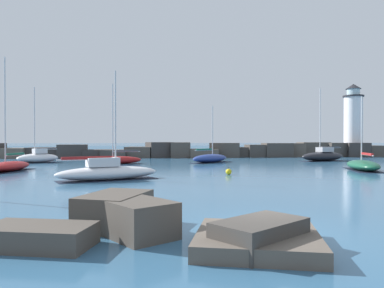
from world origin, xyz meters
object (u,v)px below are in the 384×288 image
Objects in this scene: sailboat_moored_6 at (117,160)px; sailboat_moored_3 at (107,172)px; mooring_buoy_orange_near at (229,172)px; sailboat_moored_5 at (38,157)px; lighthouse at (353,125)px; sailboat_moored_7 at (323,156)px; sailboat_moored_2 at (363,165)px; sailboat_moored_1 at (8,166)px; sailboat_moored_4 at (210,158)px.

sailboat_moored_3 is at bearing -86.54° from sailboat_moored_6.
mooring_buoy_orange_near is at bearing -53.88° from sailboat_moored_6.
lighthouse is at bearing 15.13° from sailboat_moored_5.
sailboat_moored_6 reaches higher than sailboat_moored_3.
sailboat_moored_6 is (-39.59, -17.28, -4.97)m from lighthouse.
lighthouse is 1.28× the size of sailboat_moored_7.
sailboat_moored_7 reaches higher than sailboat_moored_2.
sailboat_moored_3 is 10.17m from mooring_buoy_orange_near.
sailboat_moored_4 is at bearing 28.14° from sailboat_moored_1.
sailboat_moored_2 is 15.63m from sailboat_moored_7.
sailboat_moored_2 is 27.12m from sailboat_moored_6.
lighthouse is 18.16× the size of mooring_buoy_orange_near.
lighthouse is 1.59× the size of sailboat_moored_3.
sailboat_moored_2 is at bearing -117.57° from lighthouse.
sailboat_moored_6 is at bearing -156.42° from lighthouse.
sailboat_moored_6 is (-24.53, 11.57, 0.03)m from sailboat_moored_2.
sailboat_moored_2 is 0.75× the size of sailboat_moored_5.
mooring_buoy_orange_near is at bearing 18.07° from sailboat_moored_3.
sailboat_moored_7 is at bearing -131.31° from lighthouse.
lighthouse is 1.74× the size of sailboat_moored_4.
lighthouse is at bearing 42.39° from sailboat_moored_3.
sailboat_moored_1 reaches higher than sailboat_moored_6.
sailboat_moored_6 is at bearing 126.12° from mooring_buoy_orange_near.
sailboat_moored_2 is (-15.06, -28.85, -5.00)m from lighthouse.
sailboat_moored_5 reaches higher than sailboat_moored_2.
sailboat_moored_7 is (26.61, 21.61, 0.13)m from sailboat_moored_3.
sailboat_moored_6 is at bearing 45.01° from sailboat_moored_1.
sailboat_moored_3 is 24.47m from sailboat_moored_5.
sailboat_moored_5 is at bearing 138.65° from mooring_buoy_orange_near.
sailboat_moored_6 is 13.64× the size of mooring_buoy_orange_near.
sailboat_moored_1 is 12.97m from sailboat_moored_5.
mooring_buoy_orange_near is at bearing -132.03° from lighthouse.
sailboat_moored_7 is at bearing 7.69° from sailboat_moored_6.
lighthouse is at bearing 48.69° from sailboat_moored_7.
sailboat_moored_1 is 12.91m from sailboat_moored_6.
sailboat_moored_7 reaches higher than sailboat_moored_5.
sailboat_moored_3 is at bearing -137.61° from lighthouse.
sailboat_moored_5 is 37.98m from sailboat_moored_7.
sailboat_moored_4 is (-27.90, -15.28, -4.95)m from lighthouse.
sailboat_moored_7 is at bearing 47.44° from mooring_buoy_orange_near.
sailboat_moored_3 is 17.91m from sailboat_moored_6.
mooring_buoy_orange_near is at bearing -167.11° from sailboat_moored_2.
sailboat_moored_2 is 0.75× the size of sailboat_moored_6.
sailboat_moored_6 is (10.29, -3.79, -0.16)m from sailboat_moored_5.
sailboat_moored_1 is 1.10× the size of sailboat_moored_6.
sailboat_moored_4 is 0.76× the size of sailboat_moored_5.
lighthouse is 1.21× the size of sailboat_moored_1.
sailboat_moored_1 is at bearing -84.83° from sailboat_moored_5.
mooring_buoy_orange_near is (9.66, 3.15, -0.35)m from sailboat_moored_3.
sailboat_moored_1 is 1.32× the size of sailboat_moored_3.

